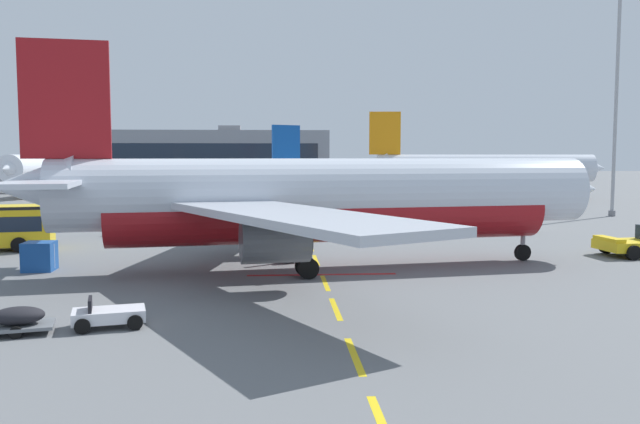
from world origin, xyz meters
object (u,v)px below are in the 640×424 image
Objects in this scene: airliner_far_center at (197,187)px; catering_truck at (172,211)px; airliner_far_right at (480,171)px; uld_cargo_container at (39,256)px; airliner_foreground at (322,199)px; apron_light_mast_far at (617,67)px; fuel_service_truck at (493,210)px; baggage_train at (19,319)px; airliner_mid_left at (62,169)px.

airliner_far_center reaches higher than catering_truck.
uld_cargo_container is (-43.14, -57.59, -3.31)m from airliner_far_right.
airliner_foreground is 15.98m from uld_cargo_container.
apron_light_mast_far is at bearing -79.80° from airliner_far_right.
apron_light_mast_far reaches higher than fuel_service_truck.
apron_light_mast_far reaches higher than catering_truck.
baggage_train is (-11.83, -12.85, -3.42)m from airliner_foreground.
catering_truck is at bearing -135.18° from airliner_far_right.
airliner_mid_left reaches higher than fuel_service_truck.
airliner_foreground is at bearing 47.36° from baggage_train.
airliner_far_center is at bearing -57.35° from airliner_mid_left.
uld_cargo_container is 58.23m from apron_light_mast_far.
airliner_mid_left is at bearing 106.34° from uld_cargo_container.
airliner_far_right is 4.16× the size of baggage_train.
airliner_far_center is at bearing 86.61° from catering_truck.
airliner_far_right is (64.44, -15.06, -0.01)m from airliner_mid_left.
airliner_mid_left is at bearing 116.85° from airliner_foreground.
apron_light_mast_far reaches higher than airliner_far_center.
airliner_mid_left is 89.56m from baggage_train.
apron_light_mast_far is (48.25, 29.17, 14.57)m from uld_cargo_container.
airliner_foreground is at bearing -59.77° from catering_truck.
airliner_foreground reaches higher than fuel_service_truck.
airliner_far_center is at bearing 108.37° from airliner_foreground.
airliner_foreground is 0.96× the size of airliner_mid_left.
uld_cargo_container is 0.07× the size of apron_light_mast_far.
apron_light_mast_far is (5.11, -28.42, 11.26)m from airliner_far_right.
baggage_train is 13.78m from uld_cargo_container.
uld_cargo_container is at bearing -126.84° from airliner_far_right.
airliner_far_right is at bearing 34.45° from airliner_far_center.
fuel_service_truck is at bearing -0.80° from catering_truck.
airliner_foreground is 4.00× the size of baggage_train.
fuel_service_truck is at bearing 49.47° from airliner_foreground.
airliner_far_right is 30.99m from apron_light_mast_far.
baggage_train is at bearing -90.91° from catering_truck.
airliner_far_right is 4.93× the size of fuel_service_truck.
catering_truck is (-11.32, 19.42, -2.30)m from airliner_foreground.
airliner_far_center is at bearing 88.40° from baggage_train.
airliner_mid_left is at bearing 115.56° from catering_truck.
apron_light_mast_far is at bearing 32.81° from fuel_service_truck.
apron_light_mast_far is (44.42, 42.40, 14.84)m from baggage_train.
fuel_service_truck is at bearing -147.19° from apron_light_mast_far.
apron_light_mast_far is (43.17, -2.31, 12.22)m from airliner_far_center.
catering_truck is 32.30m from baggage_train.
catering_truck is at bearing 179.20° from fuel_service_truck.
airliner_foreground reaches higher than catering_truck.
airliner_mid_left is 21.89× the size of uld_cargo_container.
airliner_far_center is 31.98m from uld_cargo_container.
airliner_far_center is 0.72× the size of airliner_far_right.
airliner_far_right is at bearing -13.15° from airliner_mid_left.
airliner_mid_left is at bearing 147.99° from apron_light_mast_far.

